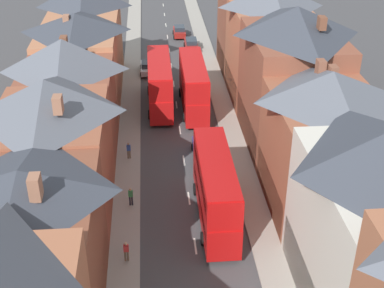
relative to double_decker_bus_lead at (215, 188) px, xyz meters
The scene contains 15 objects.
pavement_left 18.36m from the double_decker_bus_lead, 112.31° to the left, with size 2.20×104.00×0.14m, color gray.
pavement_right 17.34m from the double_decker_bus_lead, 78.85° to the left, with size 2.20×104.00×0.14m, color gray.
centre_line_dashes 15.17m from the double_decker_bus_lead, 96.90° to the left, with size 0.14×97.80×0.01m.
terrace_row_left 12.29m from the double_decker_bus_lead, behind, with size 8.00×67.37×12.56m.
terrace_row_right 9.14m from the double_decker_bus_lead, ahead, with size 8.00×68.44×14.08m.
double_decker_bus_lead is the anchor object (origin of this frame).
double_decker_bus_mid_street 19.69m from the double_decker_bus_lead, 90.00° to the left, with size 2.74×10.80×5.30m.
double_decker_bus_far_approaching 20.90m from the double_decker_bus_lead, 99.92° to the left, with size 2.74×10.80×5.30m.
car_near_blue 30.94m from the double_decker_bus_lead, 99.11° to the left, with size 1.90×4.11×1.59m.
car_parked_left_a 9.49m from the double_decker_bus_lead, 89.94° to the left, with size 1.90×4.22×1.68m.
car_parked_right_a 44.75m from the double_decker_bus_lead, 89.99° to the left, with size 1.90×3.92×1.65m.
car_mid_black 38.80m from the double_decker_bus_lead, 88.06° to the left, with size 1.90×4.53×1.64m.
pedestrian_mid_left 8.25m from the double_decker_bus_lead, 146.16° to the right, with size 0.36×0.22×1.61m.
pedestrian_mid_right 7.04m from the double_decker_bus_lead, 162.42° to the left, with size 0.36×0.22×1.61m.
pedestrian_far_left 11.74m from the double_decker_bus_lead, 125.90° to the left, with size 0.36×0.22×1.61m.
Camera 1 is at (-2.71, -11.94, 25.55)m, focal length 50.00 mm.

